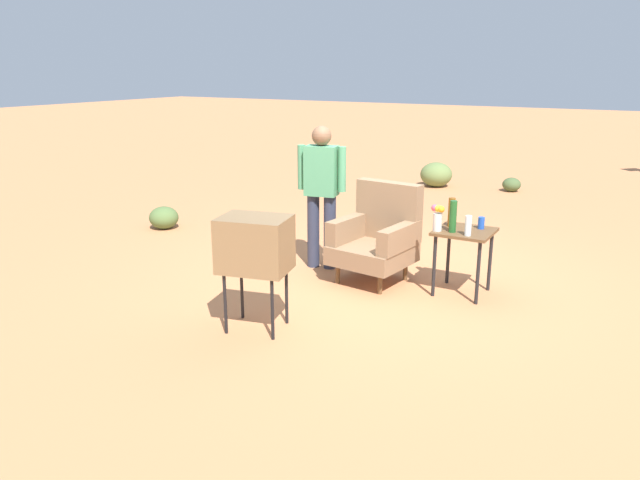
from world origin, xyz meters
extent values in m
plane|color=#C17A4C|center=(0.00, 0.00, 0.00)|extent=(60.00, 60.00, 0.00)
cylinder|color=brown|center=(-0.32, -0.39, 0.11)|extent=(0.05, 0.05, 0.22)
cylinder|color=brown|center=(0.21, -0.45, 0.11)|extent=(0.05, 0.05, 0.22)
cylinder|color=brown|center=(-0.25, 0.14, 0.11)|extent=(0.05, 0.05, 0.22)
cylinder|color=brown|center=(0.27, 0.07, 0.11)|extent=(0.05, 0.05, 0.22)
cube|color=#8C6B4C|center=(-0.02, -0.16, 0.32)|extent=(0.85, 0.85, 0.20)
cube|color=#8C6B4C|center=(0.02, 0.16, 0.74)|extent=(0.77, 0.25, 0.64)
cube|color=#8C6B4C|center=(-0.34, -0.12, 0.55)|extent=(0.22, 0.70, 0.26)
cube|color=#8C6B4C|center=(0.29, -0.20, 0.55)|extent=(0.22, 0.70, 0.26)
cylinder|color=black|center=(0.70, -0.24, 0.32)|extent=(0.04, 0.04, 0.65)
cylinder|color=black|center=(1.15, -0.24, 0.32)|extent=(0.04, 0.04, 0.65)
cylinder|color=black|center=(0.70, 0.21, 0.32)|extent=(0.04, 0.04, 0.65)
cylinder|color=black|center=(1.15, 0.21, 0.32)|extent=(0.04, 0.04, 0.65)
cube|color=brown|center=(0.93, -0.01, 0.66)|extent=(0.56, 0.56, 0.03)
cylinder|color=black|center=(-0.22, -1.56, 0.28)|extent=(0.03, 0.03, 0.55)
cylinder|color=black|center=(-0.65, -1.66, 0.28)|extent=(0.03, 0.03, 0.55)
cylinder|color=black|center=(-0.14, -1.91, 0.28)|extent=(0.03, 0.03, 0.55)
cylinder|color=black|center=(-0.57, -2.01, 0.28)|extent=(0.03, 0.03, 0.55)
cube|color=olive|center=(-0.40, -1.78, 0.79)|extent=(0.68, 0.56, 0.48)
cube|color=#383D3F|center=(-0.45, -1.57, 0.79)|extent=(0.41, 0.11, 0.34)
cylinder|color=#2D3347|center=(-0.85, -0.01, 0.43)|extent=(0.14, 0.14, 0.86)
cylinder|color=#2D3347|center=(-0.65, 0.03, 0.43)|extent=(0.14, 0.14, 0.86)
cube|color=#4C9366|center=(-0.75, 0.01, 1.14)|extent=(0.40, 0.29, 0.56)
cylinder|color=#4C9366|center=(-0.99, -0.04, 1.17)|extent=(0.09, 0.09, 0.50)
cylinder|color=#4C9366|center=(-0.52, 0.06, 1.17)|extent=(0.09, 0.09, 0.50)
sphere|color=brown|center=(-0.75, 0.01, 1.53)|extent=(0.22, 0.22, 0.22)
cylinder|color=brown|center=(0.75, 0.07, 0.83)|extent=(0.07, 0.07, 0.30)
cylinder|color=silver|center=(1.01, -0.20, 0.78)|extent=(0.06, 0.06, 0.20)
cylinder|color=blue|center=(1.05, 0.12, 0.74)|extent=(0.07, 0.07, 0.12)
cylinder|color=#1E5623|center=(0.84, -0.14, 0.84)|extent=(0.07, 0.07, 0.32)
cylinder|color=silver|center=(0.69, -0.18, 0.77)|extent=(0.09, 0.09, 0.18)
sphere|color=yellow|center=(0.69, -0.18, 0.91)|extent=(0.07, 0.07, 0.07)
sphere|color=#E04C66|center=(0.65, -0.17, 0.91)|extent=(0.07, 0.07, 0.07)
sphere|color=orange|center=(0.73, -0.19, 0.91)|extent=(0.07, 0.07, 0.07)
ellipsoid|color=olive|center=(-1.26, 5.42, 0.24)|extent=(0.61, 0.61, 0.47)
ellipsoid|color=#516B38|center=(-3.60, 0.41, 0.16)|extent=(0.42, 0.42, 0.32)
ellipsoid|color=#475B33|center=(0.14, 5.66, 0.13)|extent=(0.34, 0.34, 0.26)
camera|label=1|loc=(2.61, -5.91, 2.28)|focal=34.32mm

